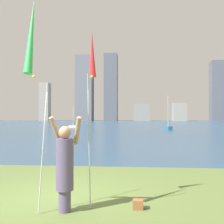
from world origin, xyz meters
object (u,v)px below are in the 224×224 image
kite_flag_right (92,59)px  kite_flag_left (32,39)px  person (65,165)px  sailboat_5 (73,126)px  sailboat_3 (168,128)px  bag (138,204)px

kite_flag_right → kite_flag_left: bearing=-133.4°
person → kite_flag_left: size_ratio=0.46×
kite_flag_left → sailboat_5: bearing=102.0°
kite_flag_left → sailboat_5: 41.28m
kite_flag_right → sailboat_3: bearing=80.6°
kite_flag_left → bag: (1.99, 0.88, -3.33)m
kite_flag_left → kite_flag_right: (0.98, 1.04, -0.19)m
kite_flag_right → sailboat_5: 40.48m
kite_flag_left → kite_flag_right: kite_flag_left is taller
person → kite_flag_left: bearing=-124.2°
kite_flag_left → bag: kite_flag_left is taller
bag → sailboat_5: sailboat_5 is taller
bag → sailboat_5: (-10.53, 39.38, 0.14)m
kite_flag_right → sailboat_5: (-9.52, 39.23, -2.99)m
bag → sailboat_5: 40.77m
kite_flag_left → bag: bearing=23.9°
kite_flag_right → sailboat_5: bearing=103.6°
person → kite_flag_right: bearing=49.0°
bag → sailboat_3: bearing=82.3°
bag → sailboat_3: 33.73m
kite_flag_left → sailboat_3: sailboat_3 is taller
person → sailboat_5: bearing=108.9°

